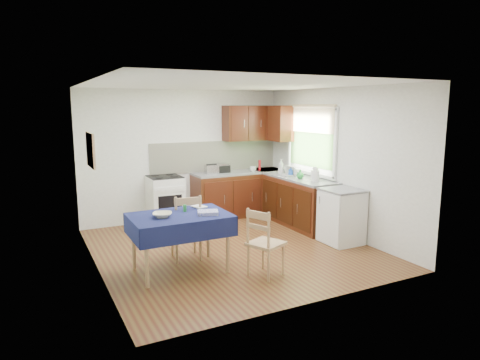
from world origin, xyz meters
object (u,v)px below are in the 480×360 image
sandwich_press (221,168)px  kettle (315,175)px  toaster (212,169)px  dining_table (180,222)px  chair_near (264,241)px  dish_rack (290,174)px  chair_far (186,225)px

sandwich_press → kettle: kettle is taller
toaster → sandwich_press: size_ratio=0.85×
dining_table → sandwich_press: size_ratio=4.33×
dining_table → sandwich_press: (1.68, 2.38, 0.31)m
chair_near → sandwich_press: 3.19m
dining_table → toaster: toaster is taller
dish_rack → kettle: (0.03, -0.73, 0.09)m
sandwich_press → dining_table: bearing=-135.5°
chair_near → dish_rack: (1.80, 2.11, 0.44)m
dish_rack → sandwich_press: bearing=156.6°
chair_far → sandwich_press: bearing=-118.9°
chair_near → kettle: 2.36m
toaster → sandwich_press: toaster is taller
chair_far → kettle: bearing=-165.2°
dining_table → chair_near: (0.90, -0.67, -0.19)m
dining_table → kettle: 2.84m
chair_far → chair_near: bearing=129.8°
dining_table → chair_near: chair_near is taller
dish_rack → toaster: bearing=165.4°
toaster → dish_rack: size_ratio=0.64×
kettle → chair_far: bearing=-172.2°
chair_near → sandwich_press: sandwich_press is taller
toaster → chair_near: bearing=-95.8°
chair_far → kettle: size_ratio=3.78×
sandwich_press → chair_far: bearing=-136.3°
chair_near → kettle: bearing=-76.5°
toaster → sandwich_press: (0.24, 0.09, -0.00)m
sandwich_press → chair_near: bearing=-114.7°
sandwich_press → dish_rack: 1.38m
dining_table → chair_far: (0.23, 0.38, -0.17)m
dining_table → sandwich_press: bearing=40.3°
chair_far → dish_rack: 2.72m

